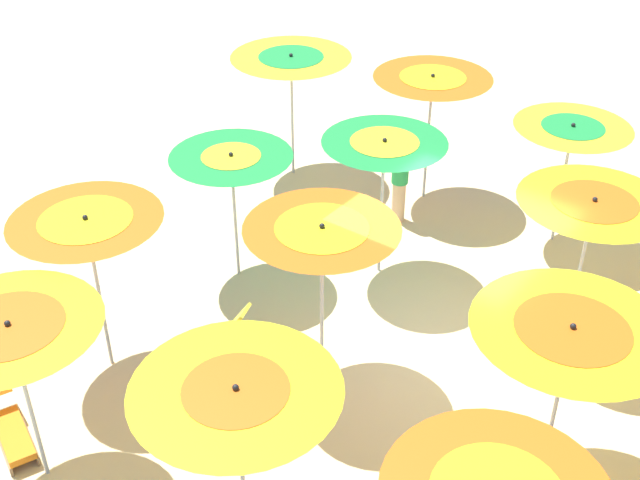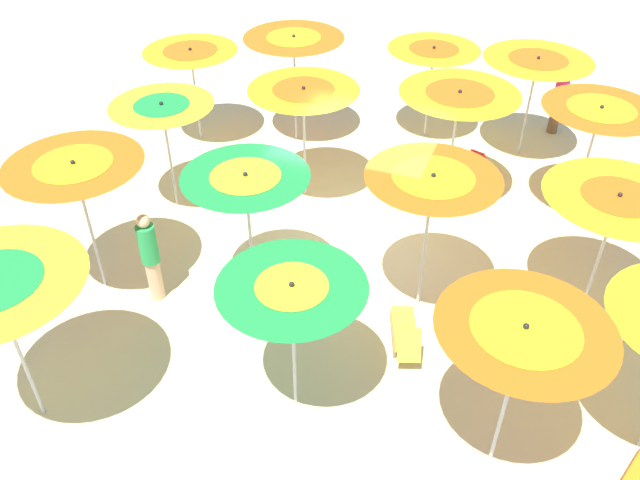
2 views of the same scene
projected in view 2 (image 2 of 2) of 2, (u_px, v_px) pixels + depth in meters
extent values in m
cube|color=beige|center=(358.00, 246.00, 12.16)|extent=(40.66, 40.66, 0.04)
cylinder|color=#B2B2B7|center=(196.00, 100.00, 14.74)|extent=(0.05, 0.05, 1.96)
cone|color=yellow|center=(191.00, 58.00, 14.14)|extent=(2.04, 2.04, 0.34)
cone|color=orange|center=(191.00, 55.00, 14.09)|extent=(1.19, 1.19, 0.20)
sphere|color=black|center=(190.00, 49.00, 14.02)|extent=(0.07, 0.07, 0.07)
cylinder|color=#B2B2B7|center=(171.00, 161.00, 12.61)|extent=(0.05, 0.05, 1.98)
cone|color=yellow|center=(163.00, 115.00, 12.00)|extent=(1.92, 1.92, 0.40)
cone|color=#1E8C38|center=(162.00, 110.00, 11.94)|extent=(1.02, 1.02, 0.22)
sphere|color=black|center=(161.00, 103.00, 11.86)|extent=(0.07, 0.07, 0.07)
cylinder|color=#B2B2B7|center=(92.00, 233.00, 10.59)|extent=(0.05, 0.05, 2.24)
cone|color=orange|center=(76.00, 175.00, 9.90)|extent=(2.11, 2.11, 0.37)
cone|color=yellow|center=(75.00, 169.00, 9.85)|extent=(1.17, 1.17, 0.21)
sphere|color=black|center=(73.00, 162.00, 9.77)|extent=(0.07, 0.07, 0.07)
cylinder|color=#B2B2B7|center=(21.00, 357.00, 8.47)|extent=(0.05, 0.05, 2.27)
cylinder|color=#B2B2B7|center=(295.00, 94.00, 14.67)|extent=(0.05, 0.05, 2.22)
cone|color=orange|center=(294.00, 46.00, 13.98)|extent=(2.17, 2.17, 0.39)
cone|color=yellow|center=(294.00, 42.00, 13.92)|extent=(1.16, 1.16, 0.21)
sphere|color=black|center=(294.00, 36.00, 13.84)|extent=(0.07, 0.07, 0.07)
cylinder|color=#B2B2B7|center=(304.00, 148.00, 12.84)|extent=(0.05, 0.05, 2.15)
cone|color=yellow|center=(304.00, 98.00, 12.18)|extent=(2.10, 2.10, 0.34)
cone|color=orange|center=(304.00, 94.00, 12.13)|extent=(1.17, 1.17, 0.19)
sphere|color=black|center=(303.00, 88.00, 12.06)|extent=(0.07, 0.07, 0.07)
cylinder|color=#B2B2B7|center=(251.00, 245.00, 10.39)|extent=(0.05, 0.05, 2.19)
cone|color=#1E8C38|center=(246.00, 187.00, 9.71)|extent=(1.93, 1.93, 0.38)
cone|color=yellow|center=(246.00, 182.00, 9.66)|extent=(1.06, 1.06, 0.21)
sphere|color=black|center=(245.00, 174.00, 9.58)|extent=(0.07, 0.07, 0.07)
cylinder|color=#B2B2B7|center=(294.00, 353.00, 8.71)|extent=(0.05, 0.05, 2.00)
cone|color=#1E8C38|center=(292.00, 298.00, 8.09)|extent=(1.90, 1.90, 0.39)
cone|color=yellow|center=(292.00, 291.00, 8.03)|extent=(0.91, 0.91, 0.19)
sphere|color=black|center=(292.00, 284.00, 7.96)|extent=(0.07, 0.07, 0.07)
cylinder|color=#B2B2B7|center=(429.00, 98.00, 14.88)|extent=(0.05, 0.05, 1.91)
cone|color=yellow|center=(433.00, 58.00, 14.30)|extent=(2.02, 2.02, 0.40)
cone|color=orange|center=(433.00, 53.00, 14.24)|extent=(1.10, 1.10, 0.22)
sphere|color=black|center=(434.00, 47.00, 14.15)|extent=(0.07, 0.07, 0.07)
cylinder|color=#B2B2B7|center=(451.00, 153.00, 12.69)|extent=(0.05, 0.05, 2.15)
cone|color=yellow|center=(459.00, 102.00, 12.03)|extent=(2.23, 2.23, 0.36)
cone|color=orange|center=(459.00, 98.00, 11.98)|extent=(1.26, 1.26, 0.20)
sphere|color=black|center=(460.00, 91.00, 11.90)|extent=(0.07, 0.07, 0.07)
cylinder|color=#B2B2B7|center=(424.00, 250.00, 10.22)|extent=(0.05, 0.05, 2.26)
cone|color=orange|center=(432.00, 190.00, 9.52)|extent=(2.01, 2.01, 0.44)
cone|color=yellow|center=(432.00, 184.00, 9.47)|extent=(1.20, 1.20, 0.26)
sphere|color=black|center=(434.00, 175.00, 9.37)|extent=(0.07, 0.07, 0.07)
cylinder|color=#B2B2B7|center=(505.00, 404.00, 7.86)|extent=(0.05, 0.05, 2.28)
cone|color=orange|center=(523.00, 338.00, 7.16)|extent=(2.00, 2.00, 0.32)
cone|color=yellow|center=(524.00, 334.00, 7.12)|extent=(1.21, 1.21, 0.19)
sphere|color=black|center=(526.00, 326.00, 7.05)|extent=(0.07, 0.07, 0.07)
cylinder|color=#B2B2B7|center=(527.00, 112.00, 14.19)|extent=(0.05, 0.05, 2.03)
cone|color=yellow|center=(537.00, 67.00, 13.57)|extent=(2.25, 2.25, 0.36)
cone|color=orange|center=(537.00, 63.00, 13.51)|extent=(1.23, 1.23, 0.20)
sphere|color=black|center=(539.00, 58.00, 13.44)|extent=(0.07, 0.07, 0.07)
cylinder|color=#B2B2B7|center=(584.00, 169.00, 12.31)|extent=(0.05, 0.05, 2.07)
cone|color=orange|center=(598.00, 119.00, 11.67)|extent=(2.08, 2.08, 0.42)
cone|color=yellow|center=(600.00, 114.00, 11.61)|extent=(1.19, 1.19, 0.24)
sphere|color=black|center=(602.00, 107.00, 11.52)|extent=(0.07, 0.07, 0.07)
cylinder|color=#B2B2B7|center=(598.00, 261.00, 10.22)|extent=(0.05, 0.05, 2.00)
cone|color=yellow|center=(616.00, 208.00, 9.60)|extent=(2.20, 2.20, 0.43)
cone|color=orange|center=(618.00, 202.00, 9.54)|extent=(1.10, 1.10, 0.21)
sphere|color=black|center=(620.00, 195.00, 9.46)|extent=(0.07, 0.07, 0.07)
cube|color=#333338|center=(469.00, 187.00, 13.56)|extent=(0.34, 0.92, 0.14)
cube|color=#333338|center=(456.00, 182.00, 13.72)|extent=(0.34, 0.92, 0.14)
cube|color=red|center=(463.00, 180.00, 13.57)|extent=(0.60, 1.01, 0.10)
cube|color=red|center=(479.00, 158.00, 13.79)|extent=(0.39, 0.38, 0.42)
cube|color=olive|center=(393.00, 334.00, 10.26)|extent=(0.33, 0.87, 0.14)
cube|color=olive|center=(415.00, 334.00, 10.25)|extent=(0.33, 0.87, 0.14)
cube|color=yellow|center=(404.00, 328.00, 10.18)|extent=(0.63, 0.97, 0.10)
cube|color=yellow|center=(409.00, 345.00, 9.56)|extent=(0.44, 0.42, 0.44)
cube|color=olive|center=(625.00, 476.00, 8.29)|extent=(0.39, 0.91, 0.14)
cylinder|color=brown|center=(555.00, 117.00, 15.36)|extent=(0.24, 0.24, 0.76)
cylinder|color=#D82672|center=(562.00, 89.00, 14.92)|extent=(0.30, 0.30, 0.67)
sphere|color=brown|center=(566.00, 71.00, 14.65)|extent=(0.21, 0.21, 0.21)
cylinder|color=#D8A87F|center=(155.00, 279.00, 10.80)|extent=(0.24, 0.24, 0.79)
cylinder|color=green|center=(148.00, 244.00, 10.35)|extent=(0.30, 0.30, 0.69)
sphere|color=#D8A87F|center=(143.00, 221.00, 10.07)|extent=(0.21, 0.21, 0.21)
sphere|color=yellow|center=(407.00, 87.00, 17.17)|extent=(0.34, 0.34, 0.34)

